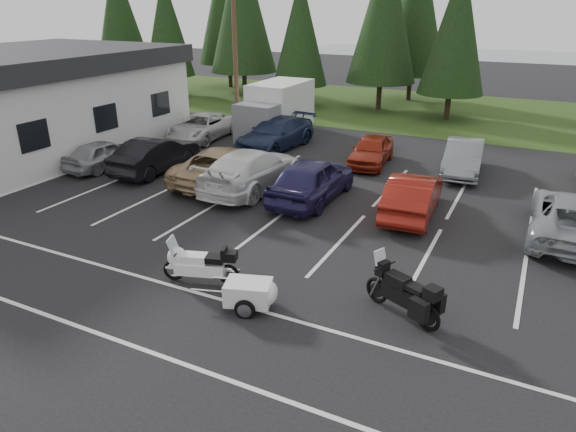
# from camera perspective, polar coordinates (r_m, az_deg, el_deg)

# --- Properties ---
(ground) EXTENTS (120.00, 120.00, 0.00)m
(ground) POSITION_cam_1_polar(r_m,az_deg,el_deg) (15.74, 2.65, -4.08)
(ground) COLOR black
(ground) RESTS_ON ground
(grass_strip) EXTENTS (80.00, 16.00, 0.01)m
(grass_strip) POSITION_cam_1_polar(r_m,az_deg,el_deg) (37.98, 17.82, 10.89)
(grass_strip) COLOR #243C13
(grass_strip) RESTS_ON ground
(lake_water) EXTENTS (70.00, 50.00, 0.02)m
(lake_water) POSITION_cam_1_polar(r_m,az_deg,el_deg) (68.28, 25.84, 14.59)
(lake_water) COLOR slate
(lake_water) RESTS_ON ground
(building) EXTENTS (10.60, 15.60, 4.90)m
(building) POSITION_cam_1_polar(r_m,az_deg,el_deg) (29.39, -28.15, 11.01)
(building) COLOR silver
(building) RESTS_ON ground
(utility_pole) EXTENTS (1.60, 0.26, 9.00)m
(utility_pole) POSITION_cam_1_polar(r_m,az_deg,el_deg) (29.47, -5.90, 17.94)
(utility_pole) COLOR #473321
(utility_pole) RESTS_ON ground
(box_truck) EXTENTS (2.40, 5.60, 2.90)m
(box_truck) POSITION_cam_1_polar(r_m,az_deg,el_deg) (29.35, -1.74, 11.62)
(box_truck) COLOR silver
(box_truck) RESTS_ON ground
(stall_markings) EXTENTS (32.00, 16.00, 0.01)m
(stall_markings) POSITION_cam_1_polar(r_m,az_deg,el_deg) (17.42, 5.33, -1.40)
(stall_markings) COLOR silver
(stall_markings) RESTS_ON ground
(conifer_0) EXTENTS (4.58, 4.58, 10.66)m
(conifer_0) POSITION_cam_1_polar(r_m,az_deg,el_deg) (48.81, -18.28, 20.65)
(conifer_0) COLOR #332316
(conifer_0) RESTS_ON ground
(conifer_1) EXTENTS (3.96, 3.96, 9.22)m
(conifer_1) POSITION_cam_1_polar(r_m,az_deg,el_deg) (43.90, -13.36, 19.92)
(conifer_1) COLOR #332316
(conifer_1) RESTS_ON ground
(conifer_2) EXTENTS (5.10, 5.10, 11.89)m
(conifer_2) POSITION_cam_1_polar(r_m,az_deg,el_deg) (41.72, -5.13, 22.43)
(conifer_2) COLOR #332316
(conifer_2) RESTS_ON ground
(conifer_3) EXTENTS (3.87, 3.87, 9.02)m
(conifer_3) POSITION_cam_1_polar(r_m,az_deg,el_deg) (37.93, 1.37, 19.95)
(conifer_3) COLOR #332316
(conifer_3) RESTS_ON ground
(conifer_4) EXTENTS (4.80, 4.80, 11.17)m
(conifer_4) POSITION_cam_1_polar(r_m,az_deg,el_deg) (37.33, 10.69, 21.49)
(conifer_4) COLOR #332316
(conifer_4) RESTS_ON ground
(conifer_5) EXTENTS (4.14, 4.14, 9.63)m
(conifer_5) POSITION_cam_1_polar(r_m,az_deg,el_deg) (34.97, 18.26, 19.26)
(conifer_5) COLOR #332316
(conifer_5) RESTS_ON ground
(conifer_back_a) EXTENTS (5.28, 5.28, 12.30)m
(conifer_back_a) POSITION_cam_1_polar(r_m,az_deg,el_deg) (47.40, -6.78, 22.68)
(conifer_back_a) COLOR #332316
(conifer_back_a) RESTS_ON ground
(conifer_back_b) EXTENTS (4.97, 4.97, 11.58)m
(conifer_back_b) POSITION_cam_1_polar(r_m,az_deg,el_deg) (41.52, 14.08, 21.65)
(conifer_back_b) COLOR #332316
(conifer_back_b) RESTS_ON ground
(car_near_0) EXTENTS (1.73, 3.95, 1.33)m
(car_near_0) POSITION_cam_1_polar(r_m,az_deg,el_deg) (25.09, -19.79, 6.52)
(car_near_0) COLOR #9A9A9F
(car_near_0) RESTS_ON ground
(car_near_1) EXTENTS (1.78, 4.72, 1.54)m
(car_near_1) POSITION_cam_1_polar(r_m,az_deg,el_deg) (23.82, -14.52, 6.59)
(car_near_1) COLOR black
(car_near_1) RESTS_ON ground
(car_near_2) EXTENTS (2.62, 5.56, 1.54)m
(car_near_2) POSITION_cam_1_polar(r_m,az_deg,el_deg) (21.72, -6.89, 5.62)
(car_near_2) COLOR tan
(car_near_2) RESTS_ON ground
(car_near_3) EXTENTS (2.34, 5.68, 1.64)m
(car_near_3) POSITION_cam_1_polar(r_m,az_deg,el_deg) (20.88, -4.04, 5.18)
(car_near_3) COLOR silver
(car_near_3) RESTS_ON ground
(car_near_4) EXTENTS (2.03, 4.93, 1.67)m
(car_near_4) POSITION_cam_1_polar(r_m,az_deg,el_deg) (19.63, 2.71, 4.11)
(car_near_4) COLOR #201C47
(car_near_4) RESTS_ON ground
(car_near_5) EXTENTS (1.89, 4.60, 1.48)m
(car_near_5) POSITION_cam_1_polar(r_m,az_deg,el_deg) (18.76, 13.70, 2.27)
(car_near_5) COLOR maroon
(car_near_5) RESTS_ON ground
(car_near_6) EXTENTS (2.48, 5.32, 1.47)m
(car_near_6) POSITION_cam_1_polar(r_m,az_deg,el_deg) (18.74, 29.08, -0.09)
(car_near_6) COLOR gray
(car_near_6) RESTS_ON ground
(car_far_0) EXTENTS (2.73, 5.16, 1.38)m
(car_far_0) POSITION_cam_1_polar(r_m,az_deg,el_deg) (29.19, -9.59, 9.73)
(car_far_0) COLOR #BDBDBB
(car_far_0) RESTS_ON ground
(car_far_1) EXTENTS (2.68, 5.51, 1.54)m
(car_far_1) POSITION_cam_1_polar(r_m,az_deg,el_deg) (26.92, -1.38, 9.13)
(car_far_1) COLOR #1A2541
(car_far_1) RESTS_ON ground
(car_far_2) EXTENTS (1.92, 4.10, 1.36)m
(car_far_2) POSITION_cam_1_polar(r_m,az_deg,el_deg) (24.47, 9.23, 7.22)
(car_far_2) COLOR maroon
(car_far_2) RESTS_ON ground
(car_far_3) EXTENTS (1.90, 4.52, 1.45)m
(car_far_3) POSITION_cam_1_polar(r_m,az_deg,el_deg) (24.10, 18.92, 6.16)
(car_far_3) COLOR slate
(car_far_3) RESTS_ON ground
(touring_motorcycle) EXTENTS (2.46, 1.42, 1.30)m
(touring_motorcycle) POSITION_cam_1_polar(r_m,az_deg,el_deg) (14.05, -9.74, -4.92)
(touring_motorcycle) COLOR white
(touring_motorcycle) RESTS_ON ground
(cargo_trailer) EXTENTS (1.84, 1.37, 0.76)m
(cargo_trailer) POSITION_cam_1_polar(r_m,az_deg,el_deg) (12.88, -4.41, -8.75)
(cargo_trailer) COLOR white
(cargo_trailer) RESTS_ON ground
(adventure_motorcycle) EXTENTS (2.62, 1.83, 1.51)m
(adventure_motorcycle) POSITION_cam_1_polar(r_m,az_deg,el_deg) (12.68, 12.61, -7.86)
(adventure_motorcycle) COLOR black
(adventure_motorcycle) RESTS_ON ground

